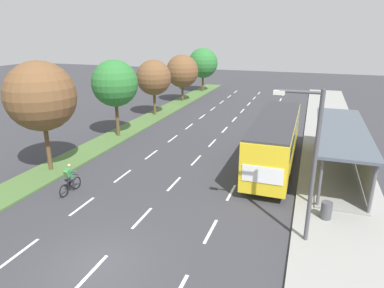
{
  "coord_description": "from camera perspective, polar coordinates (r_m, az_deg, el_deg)",
  "views": [
    {
      "loc": [
        7.14,
        -9.18,
        8.71
      ],
      "look_at": [
        -0.29,
        12.0,
        1.2
      ],
      "focal_mm": 31.73,
      "sensor_mm": 36.0,
      "label": 1
    }
  ],
  "objects": [
    {
      "name": "ground_plane",
      "position": [
        14.53,
        -15.65,
        -19.13
      ],
      "size": [
        140.0,
        140.0,
        0.0
      ],
      "primitive_type": "plane",
      "color": "#38383D"
    },
    {
      "name": "bus",
      "position": [
        23.05,
        13.8,
        1.2
      ],
      "size": [
        2.54,
        11.29,
        3.37
      ],
      "color": "yellow",
      "rests_on": "ground"
    },
    {
      "name": "sidewalk_right",
      "position": [
        30.5,
        22.46,
        0.61
      ],
      "size": [
        4.5,
        52.0,
        0.15
      ],
      "primitive_type": "cube",
      "color": "gray",
      "rests_on": "ground"
    },
    {
      "name": "lane_divider_center",
      "position": [
        29.65,
        4.53,
        1.36
      ],
      "size": [
        0.14,
        47.51,
        0.01
      ],
      "color": "white",
      "rests_on": "ground"
    },
    {
      "name": "median_tree_farthest",
      "position": [
        51.15,
        1.85,
        13.44
      ],
      "size": [
        4.3,
        4.3,
        6.25
      ],
      "color": "brown",
      "rests_on": "median_strip"
    },
    {
      "name": "median_tree_second",
      "position": [
        22.82,
        -24.08,
        7.33
      ],
      "size": [
        4.29,
        4.29,
        6.95
      ],
      "color": "brown",
      "rests_on": "median_strip"
    },
    {
      "name": "median_strip",
      "position": [
        34.13,
        -8.29,
        3.62
      ],
      "size": [
        2.6,
        52.0,
        0.12
      ],
      "primitive_type": "cube",
      "color": "#4C7038",
      "rests_on": "ground"
    },
    {
      "name": "streetlight",
      "position": [
        14.34,
        19.28,
        -2.22
      ],
      "size": [
        1.91,
        0.24,
        6.5
      ],
      "color": "#4C4C51",
      "rests_on": "sidewalk_right"
    },
    {
      "name": "cyclist",
      "position": [
        20.27,
        -19.89,
        -5.68
      ],
      "size": [
        0.46,
        1.82,
        1.71
      ],
      "color": "black",
      "rests_on": "ground"
    },
    {
      "name": "lane_divider_left",
      "position": [
        30.68,
        -1.79,
        2.01
      ],
      "size": [
        0.14,
        47.51,
        0.01
      ],
      "color": "white",
      "rests_on": "ground"
    },
    {
      "name": "lane_divider_right",
      "position": [
        29.01,
        11.22,
        0.67
      ],
      "size": [
        0.14,
        47.51,
        0.01
      ],
      "color": "white",
      "rests_on": "ground"
    },
    {
      "name": "median_tree_fifth",
      "position": [
        43.65,
        -1.65,
        12.13
      ],
      "size": [
        4.08,
        4.08,
        5.8
      ],
      "color": "brown",
      "rests_on": "median_strip"
    },
    {
      "name": "trash_bin",
      "position": [
        17.68,
        21.64,
        -10.31
      ],
      "size": [
        0.52,
        0.52,
        0.85
      ],
      "primitive_type": "cylinder",
      "color": "#4C4C51",
      "rests_on": "sidewalk_right"
    },
    {
      "name": "median_tree_fourth",
      "position": [
        36.31,
        -6.46,
        11.02
      ],
      "size": [
        3.66,
        3.66,
        5.78
      ],
      "color": "brown",
      "rests_on": "median_strip"
    },
    {
      "name": "bus_shelter",
      "position": [
        23.21,
        24.31,
        -0.34
      ],
      "size": [
        2.9,
        11.54,
        2.86
      ],
      "color": "gray",
      "rests_on": "sidewalk_right"
    },
    {
      "name": "median_tree_third",
      "position": [
        29.07,
        -12.85,
        9.88
      ],
      "size": [
        3.83,
        3.83,
        6.39
      ],
      "color": "brown",
      "rests_on": "median_strip"
    }
  ]
}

